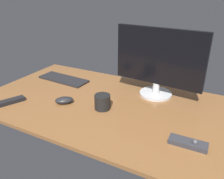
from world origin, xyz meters
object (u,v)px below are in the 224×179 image
at_px(keyboard, 64,79).
at_px(coffee_mug, 102,102).
at_px(monitor, 158,62).
at_px(tv_remote, 7,102).
at_px(computer_mouse, 64,100).
at_px(media_remote, 188,143).

height_order(keyboard, coffee_mug, coffee_mug).
xyz_separation_m(monitor, tv_remote, (-0.72, -0.52, -0.21)).
xyz_separation_m(keyboard, computer_mouse, (0.23, -0.28, 0.01)).
distance_m(computer_mouse, coffee_mug, 0.24).
relative_size(keyboard, media_remote, 2.28).
height_order(keyboard, tv_remote, tv_remote).
xyz_separation_m(media_remote, coffee_mug, (-0.49, 0.11, 0.03)).
relative_size(computer_mouse, tv_remote, 0.55).
height_order(monitor, tv_remote, monitor).
bearing_deg(keyboard, coffee_mug, -23.40).
bearing_deg(coffee_mug, keyboard, 152.88).
distance_m(tv_remote, coffee_mug, 0.56).
bearing_deg(coffee_mug, computer_mouse, -168.34).
bearing_deg(tv_remote, computer_mouse, -36.43).
bearing_deg(keyboard, media_remote, -16.29).
bearing_deg(monitor, keyboard, -168.53).
relative_size(media_remote, coffee_mug, 1.85).
xyz_separation_m(computer_mouse, coffee_mug, (0.23, 0.05, 0.02)).
bearing_deg(coffee_mug, media_remote, -12.62).
distance_m(keyboard, computer_mouse, 0.37).
relative_size(keyboard, computer_mouse, 3.55).
distance_m(computer_mouse, tv_remote, 0.33).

